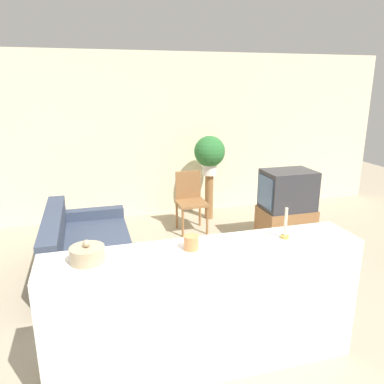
# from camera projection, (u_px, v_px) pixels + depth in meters

# --- Properties ---
(ground_plane) EXTENTS (14.00, 14.00, 0.00)m
(ground_plane) POSITION_uv_depth(u_px,v_px,m) (194.00, 338.00, 3.36)
(ground_plane) COLOR tan
(wall_back) EXTENTS (9.00, 0.06, 2.70)m
(wall_back) POSITION_uv_depth(u_px,v_px,m) (136.00, 137.00, 6.15)
(wall_back) COLOR beige
(wall_back) RESTS_ON ground_plane
(couch) EXTENTS (0.95, 1.66, 0.78)m
(couch) POSITION_uv_depth(u_px,v_px,m) (86.00, 254.00, 4.39)
(couch) COLOR #384256
(couch) RESTS_ON ground_plane
(tv_stand) EXTENTS (0.71, 0.53, 0.54)m
(tv_stand) POSITION_uv_depth(u_px,v_px,m) (285.00, 227.00, 5.25)
(tv_stand) COLOR olive
(tv_stand) RESTS_ON ground_plane
(television) EXTENTS (0.68, 0.50, 0.54)m
(television) POSITION_uv_depth(u_px,v_px,m) (288.00, 190.00, 5.10)
(television) COLOR #333338
(television) RESTS_ON tv_stand
(wooden_chair) EXTENTS (0.44, 0.44, 0.91)m
(wooden_chair) POSITION_uv_depth(u_px,v_px,m) (190.00, 198.00, 5.74)
(wooden_chair) COLOR olive
(wooden_chair) RESTS_ON ground_plane
(plant_stand) EXTENTS (0.14, 0.14, 0.76)m
(plant_stand) POSITION_uv_depth(u_px,v_px,m) (209.00, 197.00, 6.27)
(plant_stand) COLOR olive
(plant_stand) RESTS_ON ground_plane
(potted_plant) EXTENTS (0.50, 0.50, 0.64)m
(potted_plant) POSITION_uv_depth(u_px,v_px,m) (210.00, 153.00, 6.06)
(potted_plant) COLOR white
(potted_plant) RESTS_ON plant_stand
(foreground_counter) EXTENTS (2.41, 0.44, 1.04)m
(foreground_counter) POSITION_uv_depth(u_px,v_px,m) (206.00, 309.00, 2.90)
(foreground_counter) COLOR white
(foreground_counter) RESTS_ON ground_plane
(decorative_bowl) EXTENTS (0.23, 0.23, 0.16)m
(decorative_bowl) POSITION_uv_depth(u_px,v_px,m) (87.00, 254.00, 2.52)
(decorative_bowl) COLOR tan
(decorative_bowl) RESTS_ON foreground_counter
(candle_jar) EXTENTS (0.11, 0.11, 0.11)m
(candle_jar) POSITION_uv_depth(u_px,v_px,m) (191.00, 243.00, 2.71)
(candle_jar) COLOR #C6844C
(candle_jar) RESTS_ON foreground_counter
(candlestick) EXTENTS (0.07, 0.07, 0.25)m
(candlestick) POSITION_uv_depth(u_px,v_px,m) (285.00, 228.00, 2.90)
(candlestick) COLOR #B7933D
(candlestick) RESTS_ON foreground_counter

